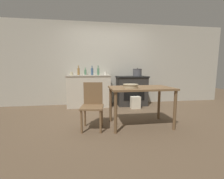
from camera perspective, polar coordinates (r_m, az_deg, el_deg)
name	(u,v)px	position (r m, az deg, el deg)	size (l,w,h in m)	color
ground_plane	(115,118)	(3.47, 0.97, -10.91)	(14.00, 14.00, 0.00)	brown
wall_back	(106,64)	(4.87, -2.12, 9.61)	(8.00, 0.07, 2.55)	#B2AD9E
counter_cabinet	(89,91)	(4.55, -8.73, -0.46)	(1.28, 0.60, 0.94)	beige
stove	(131,90)	(4.73, 7.43, -0.37)	(0.93, 0.63, 0.90)	#2D2B28
work_table	(141,93)	(2.97, 10.82, -1.15)	(1.19, 0.73, 0.76)	brown
chair	(93,104)	(2.82, -7.43, -5.57)	(0.45, 0.45, 0.86)	brown
flour_sack	(135,102)	(4.34, 8.89, -4.90)	(0.27, 0.19, 0.34)	beige
stock_pot	(137,72)	(4.68, 9.60, 6.43)	(0.28, 0.28, 0.25)	#4C4C51
mixing_bowl_large	(131,86)	(2.80, 7.07, 1.42)	(0.29, 0.29, 0.07)	tan
bottle_far_left	(79,71)	(4.55, -12.63, 6.76)	(0.07, 0.07, 0.29)	olive
bottle_left	(85,72)	(4.70, -10.11, 6.55)	(0.06, 0.06, 0.22)	#517F5B
bottle_mid_left	(98,71)	(4.55, -5.27, 6.90)	(0.07, 0.07, 0.28)	#517F5B
bottle_center_left	(92,71)	(4.57, -7.58, 6.83)	(0.08, 0.08, 0.28)	#3D5675
cup_center	(72,74)	(4.43, -15.17, 5.85)	(0.08, 0.08, 0.09)	beige
cup_center_right	(105,73)	(4.39, -2.52, 6.12)	(0.08, 0.08, 0.10)	silver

